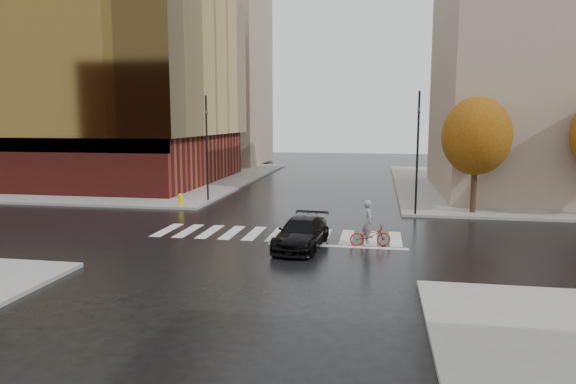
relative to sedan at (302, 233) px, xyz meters
name	(u,v)px	position (x,y,z in m)	size (l,w,h in m)	color
ground	(275,237)	(-1.52, 1.80, -0.64)	(120.00, 120.00, 0.00)	black
sidewalk_nw	(99,177)	(-22.52, 22.80, -0.56)	(30.00, 30.00, 0.15)	gray
crosswalk	(277,234)	(-1.52, 2.30, -0.63)	(12.00, 3.00, 0.01)	silver
office_glass	(65,85)	(-23.52, 19.79, 7.64)	(27.00, 19.00, 16.00)	maroon
building_ne_tan	(559,65)	(15.48, 18.80, 8.51)	(16.00, 16.00, 18.00)	gray
building_nw_far	(205,79)	(-17.52, 38.80, 9.51)	(14.00, 12.00, 20.00)	gray
tree_ne_a	(476,136)	(8.48, 9.20, 3.82)	(3.80, 3.80, 6.50)	black
sedan	(302,233)	(0.00, 0.00, 0.00)	(1.78, 4.38, 1.27)	black
cyclist	(370,231)	(2.82, 0.80, 0.04)	(1.85, 0.99, 1.99)	#9A240E
traffic_light_nw	(207,142)	(-7.82, 10.80, 3.31)	(0.21, 0.19, 6.76)	black
traffic_light_ne	(418,146)	(5.23, 8.10, 3.33)	(0.17, 0.19, 6.79)	black
fire_hydrant	(181,199)	(-8.71, 8.30, -0.06)	(0.28, 0.28, 0.77)	yellow
manhole	(282,248)	(-0.81, -0.20, -0.63)	(0.61, 0.61, 0.01)	#502D1C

